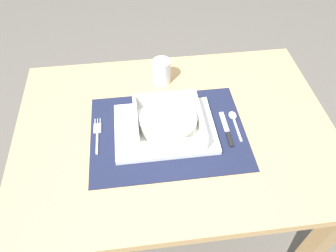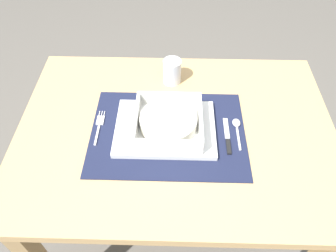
% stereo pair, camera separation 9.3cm
% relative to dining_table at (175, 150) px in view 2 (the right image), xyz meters
% --- Properties ---
extents(ground_plane, '(6.00, 6.00, 0.00)m').
position_rel_dining_table_xyz_m(ground_plane, '(0.00, 0.00, -0.61)').
color(ground_plane, '#59544C').
extents(dining_table, '(0.95, 0.68, 0.71)m').
position_rel_dining_table_xyz_m(dining_table, '(0.00, 0.00, 0.00)').
color(dining_table, tan).
rests_on(dining_table, ground).
extents(placemat, '(0.45, 0.33, 0.00)m').
position_rel_dining_table_xyz_m(placemat, '(-0.02, -0.02, 0.11)').
color(placemat, '#191E38').
rests_on(placemat, dining_table).
extents(serving_plate, '(0.29, 0.22, 0.02)m').
position_rel_dining_table_xyz_m(serving_plate, '(-0.03, -0.01, 0.12)').
color(serving_plate, white).
rests_on(serving_plate, placemat).
extents(porridge_bowl, '(0.19, 0.19, 0.06)m').
position_rel_dining_table_xyz_m(porridge_bowl, '(-0.02, -0.02, 0.15)').
color(porridge_bowl, white).
rests_on(porridge_bowl, serving_plate).
extents(fork, '(0.02, 0.13, 0.00)m').
position_rel_dining_table_xyz_m(fork, '(-0.23, 0.00, 0.11)').
color(fork, silver).
rests_on(fork, placemat).
extents(spoon, '(0.02, 0.12, 0.01)m').
position_rel_dining_table_xyz_m(spoon, '(0.18, 0.01, 0.12)').
color(spoon, silver).
rests_on(spoon, placemat).
extents(butter_knife, '(0.01, 0.13, 0.01)m').
position_rel_dining_table_xyz_m(butter_knife, '(0.15, -0.04, 0.11)').
color(butter_knife, black).
rests_on(butter_knife, placemat).
extents(drinking_glass, '(0.06, 0.06, 0.08)m').
position_rel_dining_table_xyz_m(drinking_glass, '(-0.02, 0.21, 0.15)').
color(drinking_glass, white).
rests_on(drinking_glass, dining_table).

